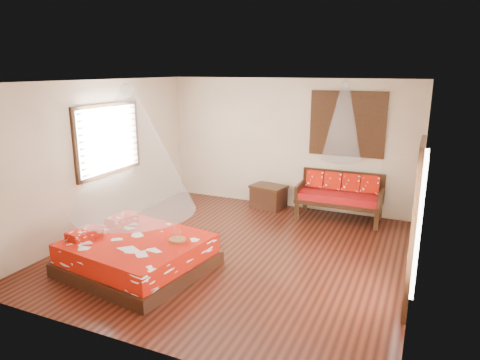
% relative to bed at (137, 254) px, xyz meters
% --- Properties ---
extents(room, '(5.54, 5.54, 2.84)m').
position_rel_bed_xyz_m(room, '(1.11, 1.21, 1.15)').
color(room, black).
rests_on(room, ground).
extents(bed, '(2.19, 2.03, 0.63)m').
position_rel_bed_xyz_m(bed, '(0.00, 0.00, 0.00)').
color(bed, black).
rests_on(bed, floor).
extents(daybed, '(1.68, 0.75, 0.94)m').
position_rel_bed_xyz_m(daybed, '(2.35, 3.59, 0.27)').
color(daybed, black).
rests_on(daybed, floor).
extents(storage_chest, '(0.82, 0.67, 0.50)m').
position_rel_bed_xyz_m(storage_chest, '(0.79, 3.66, 0.00)').
color(storage_chest, black).
rests_on(storage_chest, floor).
extents(shutter_panel, '(1.52, 0.06, 1.32)m').
position_rel_bed_xyz_m(shutter_panel, '(2.35, 3.93, 1.65)').
color(shutter_panel, black).
rests_on(shutter_panel, wall_back).
extents(window_left, '(0.10, 1.74, 1.34)m').
position_rel_bed_xyz_m(window_left, '(-1.60, 1.41, 1.45)').
color(window_left, black).
rests_on(window_left, wall_left).
extents(glazed_door, '(0.08, 1.02, 2.16)m').
position_rel_bed_xyz_m(glazed_door, '(3.83, 0.61, 0.82)').
color(glazed_door, black).
rests_on(glazed_door, floor).
extents(wine_tray, '(0.25, 0.25, 0.21)m').
position_rel_bed_xyz_m(wine_tray, '(0.61, 0.20, 0.30)').
color(wine_tray, brown).
rests_on(wine_tray, bed).
extents(mosquito_net_main, '(1.80, 1.80, 1.80)m').
position_rel_bed_xyz_m(mosquito_net_main, '(0.02, -0.00, 1.60)').
color(mosquito_net_main, white).
rests_on(mosquito_net_main, ceiling).
extents(mosquito_net_daybed, '(0.77, 0.77, 1.50)m').
position_rel_bed_xyz_m(mosquito_net_daybed, '(2.35, 3.46, 1.75)').
color(mosquito_net_daybed, white).
rests_on(mosquito_net_daybed, ceiling).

